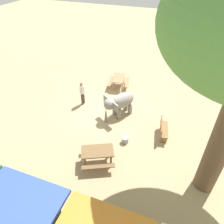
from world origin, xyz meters
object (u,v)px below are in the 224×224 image
at_px(picnic_table_far, 119,80).
at_px(feed_bucket, 125,140).
at_px(person_handler, 82,91).
at_px(picnic_table_near, 98,154).
at_px(elephant, 120,103).
at_px(wooden_bench, 163,129).

height_order(picnic_table_far, feed_bucket, picnic_table_far).
distance_m(picnic_table_far, feed_bucket, 5.76).
relative_size(person_handler, feed_bucket, 4.50).
relative_size(picnic_table_near, feed_bucket, 5.55).
relative_size(elephant, picnic_table_far, 1.14).
bearing_deg(picnic_table_near, elephant, 67.24).
distance_m(wooden_bench, feed_bucket, 2.16).
bearing_deg(picnic_table_near, feed_bucket, 38.53).
relative_size(elephant, feed_bucket, 5.62).
xyz_separation_m(elephant, wooden_bench, (-2.79, 0.89, -0.47)).
bearing_deg(elephant, picnic_table_far, -125.93).
height_order(person_handler, picnic_table_near, person_handler).
bearing_deg(feed_bucket, person_handler, -33.34).
bearing_deg(person_handler, wooden_bench, -9.66).
distance_m(picnic_table_near, feed_bucket, 1.96).
bearing_deg(person_handler, elephant, -4.04).
distance_m(elephant, feed_bucket, 2.48).
bearing_deg(person_handler, feed_bucket, -30.49).
xyz_separation_m(wooden_bench, picnic_table_far, (3.95, -4.08, 0.12)).
distance_m(elephant, picnic_table_near, 3.86).
relative_size(picnic_table_far, feed_bucket, 4.92).
xyz_separation_m(elephant, feed_bucket, (-1.04, 2.11, -0.78)).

